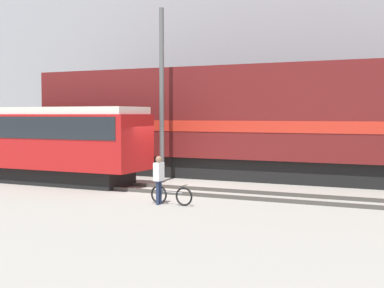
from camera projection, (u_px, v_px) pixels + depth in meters
The scene contains 9 objects.
ground_plane at pixel (175, 188), 21.55m from camera, with size 120.00×120.00×0.00m, color gray.
track_near at pixel (164, 189), 20.76m from camera, with size 60.00×1.50×0.14m.
track_far at pixel (216, 175), 25.44m from camera, with size 60.00×1.51×0.14m.
building_backdrop at pixel (274, 50), 33.34m from camera, with size 41.07×6.00×14.01m.
freight_locomotive at pixel (239, 121), 24.80m from camera, with size 20.56×3.04×5.75m.
streetcar at pixel (21, 139), 23.77m from camera, with size 12.14×2.54×3.28m.
bicycle at pixel (171, 195), 17.58m from camera, with size 1.57×0.44×0.68m.
person at pixel (159, 175), 17.59m from camera, with size 0.24×0.37×1.61m.
utility_pole_left at pixel (162, 95), 23.55m from camera, with size 0.21×0.21×7.64m.
Camera 1 is at (9.85, -19.03, 2.97)m, focal length 50.00 mm.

